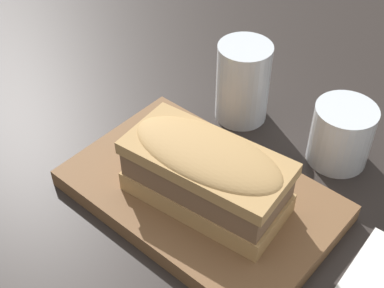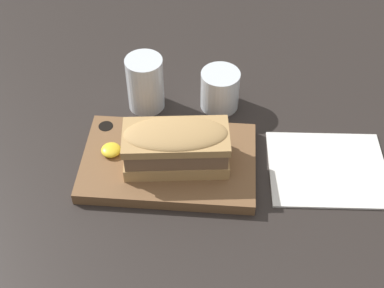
% 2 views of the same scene
% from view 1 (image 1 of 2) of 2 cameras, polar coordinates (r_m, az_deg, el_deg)
% --- Properties ---
extents(dining_table, '(1.83, 1.19, 0.02)m').
position_cam_1_polar(dining_table, '(0.62, 4.18, -6.20)').
color(dining_table, '#282321').
rests_on(dining_table, ground).
extents(serving_board, '(0.29, 0.18, 0.02)m').
position_cam_1_polar(serving_board, '(0.60, 0.91, -5.40)').
color(serving_board, brown).
rests_on(serving_board, dining_table).
extents(sandwich, '(0.18, 0.10, 0.08)m').
position_cam_1_polar(sandwich, '(0.55, 1.53, -3.00)').
color(sandwich, tan).
rests_on(sandwich, serving_board).
extents(mustard_dollop, '(0.03, 0.03, 0.01)m').
position_cam_1_polar(mustard_dollop, '(0.64, -5.59, 0.19)').
color(mustard_dollop, yellow).
rests_on(mustard_dollop, serving_board).
extents(water_glass, '(0.07, 0.07, 0.11)m').
position_cam_1_polar(water_glass, '(0.69, 5.41, 6.08)').
color(water_glass, silver).
rests_on(water_glass, dining_table).
extents(wine_glass, '(0.07, 0.07, 0.08)m').
position_cam_1_polar(wine_glass, '(0.65, 15.56, 0.70)').
color(wine_glass, silver).
rests_on(wine_glass, dining_table).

